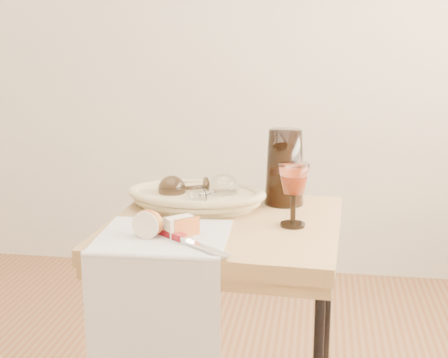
% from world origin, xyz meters
% --- Properties ---
extents(wall_back, '(3.60, 0.00, 2.70)m').
position_xyz_m(wall_back, '(0.00, 1.80, 1.35)').
color(wall_back, beige).
rests_on(wall_back, ground).
extents(side_table, '(0.64, 0.64, 0.78)m').
position_xyz_m(side_table, '(0.41, 0.20, 0.39)').
color(side_table, brown).
rests_on(side_table, floor).
extents(tea_towel, '(0.33, 0.30, 0.01)m').
position_xyz_m(tea_towel, '(0.28, 0.03, 0.78)').
color(tea_towel, silver).
rests_on(tea_towel, side_table).
extents(bread_basket, '(0.37, 0.26, 0.05)m').
position_xyz_m(bread_basket, '(0.31, 0.31, 0.80)').
color(bread_basket, tan).
rests_on(bread_basket, side_table).
extents(goblet_lying_a, '(0.15, 0.13, 0.08)m').
position_xyz_m(goblet_lying_a, '(0.27, 0.32, 0.83)').
color(goblet_lying_a, '#433122').
rests_on(goblet_lying_a, bread_basket).
extents(goblet_lying_b, '(0.15, 0.17, 0.09)m').
position_xyz_m(goblet_lying_b, '(0.36, 0.28, 0.83)').
color(goblet_lying_b, white).
rests_on(goblet_lying_b, bread_basket).
extents(pitcher, '(0.22, 0.27, 0.26)m').
position_xyz_m(pitcher, '(0.56, 0.38, 0.89)').
color(pitcher, black).
rests_on(pitcher, side_table).
extents(wine_goblet, '(0.11, 0.11, 0.17)m').
position_xyz_m(wine_goblet, '(0.59, 0.17, 0.86)').
color(wine_goblet, white).
rests_on(wine_goblet, side_table).
extents(apple_half, '(0.08, 0.05, 0.07)m').
position_xyz_m(apple_half, '(0.24, 0.02, 0.82)').
color(apple_half, red).
rests_on(apple_half, tea_towel).
extents(apple_wedge, '(0.08, 0.07, 0.05)m').
position_xyz_m(apple_wedge, '(0.32, 0.03, 0.81)').
color(apple_wedge, '#FEEAC3').
rests_on(apple_wedge, tea_towel).
extents(table_knife, '(0.21, 0.17, 0.02)m').
position_xyz_m(table_knife, '(0.36, -0.03, 0.79)').
color(table_knife, silver).
rests_on(table_knife, tea_towel).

